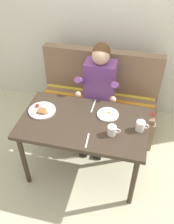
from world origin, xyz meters
The scene contains 11 objects.
ground_plane centered at (0.00, 0.00, 0.00)m, with size 8.00×8.00×0.00m, color #C0BE99.
back_wall centered at (0.00, 1.27, 1.30)m, with size 4.40×0.10×2.60m, color silver.
table centered at (0.00, 0.00, 0.65)m, with size 1.20×0.70×0.73m.
couch centered at (0.00, 0.76, 0.33)m, with size 1.44×0.56×1.00m.
person centered at (0.03, 0.59, 0.74)m, with size 0.45×0.61×1.21m.
plate_breakfast centered at (-0.43, 0.05, 0.74)m, with size 0.26×0.26×0.05m.
plate_eggs centered at (0.21, 0.14, 0.74)m, with size 0.21×0.21×0.04m.
coffee_mug centered at (0.53, 0.01, 0.78)m, with size 0.12×0.08×0.10m.
coffee_mug_second centered at (0.29, -0.11, 0.78)m, with size 0.12×0.08×0.09m.
fork centered at (0.09, -0.23, 0.73)m, with size 0.01×0.17×0.01m, color silver.
knife centered at (0.04, 0.24, 0.73)m, with size 0.01×0.20×0.01m, color silver.
Camera 1 is at (0.42, -1.64, 2.29)m, focal length 39.28 mm.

